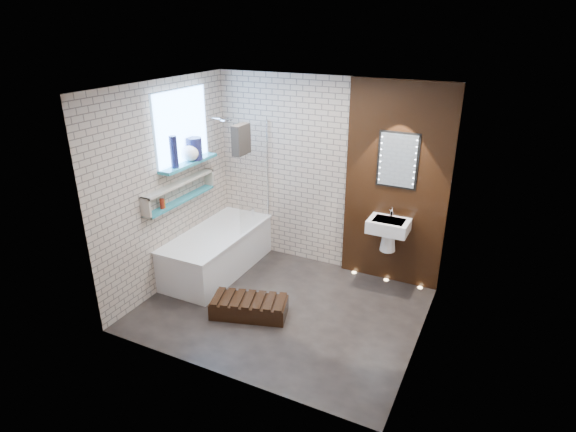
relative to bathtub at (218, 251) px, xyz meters
The scene contains 15 objects.
ground 1.34m from the bathtub, 20.18° to the right, with size 3.20×3.20×0.00m, color black.
room_shell 1.65m from the bathtub, 20.18° to the right, with size 3.24×3.20×2.60m.
walnut_panel 2.53m from the bathtub, 20.65° to the left, with size 1.30×0.06×2.60m, color black.
clerestory_window 1.65m from the bathtub, 163.78° to the right, with size 0.18×1.00×0.94m.
display_niche 1.00m from the bathtub, 135.46° to the right, with size 0.14×1.30×0.26m.
bathtub is the anchor object (origin of this frame).
bath_screen 1.14m from the bathtub, 51.10° to the left, with size 0.01×0.78×1.40m, color white.
towel 1.61m from the bathtub, 22.89° to the left, with size 0.11×0.29×0.38m, color black.
shower_head 1.78m from the bathtub, 98.54° to the left, with size 0.18×0.18×0.02m, color silver.
washbasin 2.32m from the bathtub, 16.01° to the left, with size 0.50×0.36×0.58m.
led_mirror 2.68m from the bathtub, 19.78° to the left, with size 0.50×0.02×0.70m.
walnut_step 1.22m from the bathtub, 38.67° to the right, with size 0.88×0.39×0.20m, color black.
niche_bottles 1.12m from the bathtub, 115.32° to the right, with size 0.05×0.07×0.13m.
sill_vases 1.42m from the bathtub, 165.43° to the right, with size 0.21×0.55×0.39m.
floor_uplights 2.32m from the bathtub, 19.02° to the left, with size 0.96×0.06×0.01m.
Camera 1 is at (2.20, -4.32, 3.23)m, focal length 29.46 mm.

